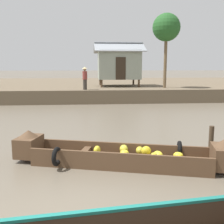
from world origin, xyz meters
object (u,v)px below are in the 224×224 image
stilt_house_mid_left (119,64)px  palm_tree_far (166,28)px  banana_boat (122,155)px  mooring_post (211,143)px  vendor_person (85,77)px

stilt_house_mid_left → palm_tree_far: 4.90m
banana_boat → palm_tree_far: bearing=70.0°
banana_boat → mooring_post: bearing=5.4°
stilt_house_mid_left → vendor_person: (-2.85, -3.45, -0.97)m
palm_tree_far → vendor_person: bearing=-168.4°
banana_boat → stilt_house_mid_left: 16.66m
stilt_house_mid_left → mooring_post: 16.32m
palm_tree_far → mooring_post: size_ratio=5.68×
mooring_post → palm_tree_far: bearing=79.8°
stilt_house_mid_left → vendor_person: 4.58m
palm_tree_far → vendor_person: 7.43m
banana_boat → vendor_person: vendor_person is taller
palm_tree_far → mooring_post: (-2.51, -13.96, -5.11)m
banana_boat → palm_tree_far: size_ratio=1.05×
stilt_house_mid_left → palm_tree_far: (3.47, -2.15, 2.71)m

